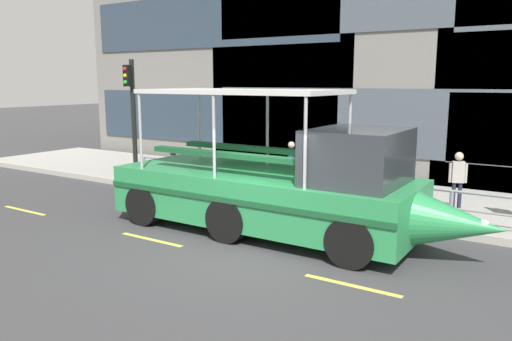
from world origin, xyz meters
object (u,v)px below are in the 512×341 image
object	(u,v)px
duck_tour_boat	(282,189)
pedestrian_mid_right	(291,161)
traffic_light_pole	(132,107)
pedestrian_near_bow	(458,176)
pedestrian_mid_left	(328,163)
leaned_bicycle	(178,171)

from	to	relation	value
duck_tour_boat	pedestrian_mid_right	size ratio (longest dim) A/B	6.01
traffic_light_pole	pedestrian_mid_right	bearing A→B (deg)	12.18
traffic_light_pole	pedestrian_mid_right	distance (m)	5.95
traffic_light_pole	pedestrian_near_bow	world-z (taller)	traffic_light_pole
pedestrian_mid_right	pedestrian_near_bow	bearing A→B (deg)	-1.39
traffic_light_pole	duck_tour_boat	size ratio (longest dim) A/B	0.45
duck_tour_boat	pedestrian_mid_left	world-z (taller)	duck_tour_boat
duck_tour_boat	pedestrian_mid_right	distance (m)	4.12
pedestrian_mid_right	duck_tour_boat	bearing A→B (deg)	-64.41
traffic_light_pole	pedestrian_mid_right	xyz separation A→B (m)	(5.61, 1.21, -1.56)
traffic_light_pole	pedestrian_near_bow	distance (m)	10.71
traffic_light_pole	leaned_bicycle	bearing A→B (deg)	5.74
leaned_bicycle	duck_tour_boat	world-z (taller)	duck_tour_boat
traffic_light_pole	duck_tour_boat	xyz separation A→B (m)	(7.39, -2.51, -1.57)
traffic_light_pole	leaned_bicycle	world-z (taller)	traffic_light_pole
pedestrian_near_bow	pedestrian_mid_left	xyz separation A→B (m)	(-3.54, -0.18, 0.04)
leaned_bicycle	traffic_light_pole	bearing A→B (deg)	-174.26
traffic_light_pole	pedestrian_mid_left	size ratio (longest dim) A/B	2.49
leaned_bicycle	duck_tour_boat	distance (m)	6.17
leaned_bicycle	pedestrian_near_bow	distance (m)	8.74
leaned_bicycle	pedestrian_mid_left	bearing A→B (deg)	8.02
leaned_bicycle	pedestrian_mid_right	distance (m)	3.92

